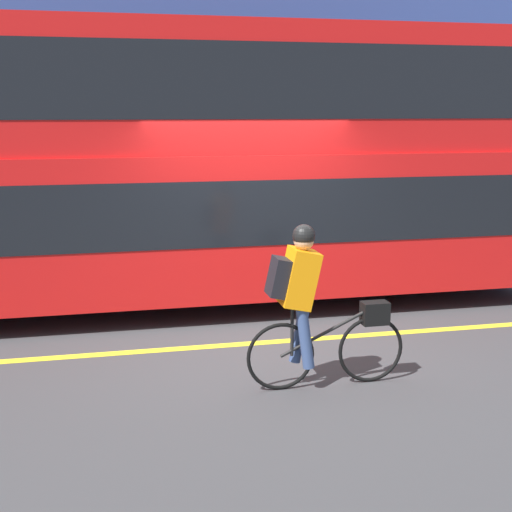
# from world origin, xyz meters

# --- Properties ---
(ground_plane) EXTENTS (80.00, 80.00, 0.00)m
(ground_plane) POSITION_xyz_m (0.00, 0.00, 0.00)
(ground_plane) COLOR #38383A
(road_center_line) EXTENTS (50.00, 0.14, 0.01)m
(road_center_line) POSITION_xyz_m (0.00, 0.04, 0.00)
(road_center_line) COLOR yellow
(road_center_line) RESTS_ON ground_plane
(sidewalk_curb) EXTENTS (60.00, 1.78, 0.11)m
(sidewalk_curb) POSITION_xyz_m (0.00, 4.93, 0.06)
(sidewalk_curb) COLOR gray
(sidewalk_curb) RESTS_ON ground_plane
(building_facade) EXTENTS (60.00, 0.30, 7.98)m
(building_facade) POSITION_xyz_m (0.00, 5.97, 3.99)
(building_facade) COLOR #33478C
(building_facade) RESTS_ON ground_plane
(bus) EXTENTS (9.97, 2.45, 3.67)m
(bus) POSITION_xyz_m (-0.71, 1.96, 2.03)
(bus) COLOR black
(bus) RESTS_ON ground_plane
(cyclist_on_bike) EXTENTS (1.57, 0.32, 1.59)m
(cyclist_on_bike) POSITION_xyz_m (0.14, -1.34, 0.86)
(cyclist_on_bike) COLOR black
(cyclist_on_bike) RESTS_ON ground_plane
(street_sign_post) EXTENTS (0.36, 0.09, 2.21)m
(street_sign_post) POSITION_xyz_m (2.46, 4.84, 1.36)
(street_sign_post) COLOR #59595B
(street_sign_post) RESTS_ON sidewalk_curb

